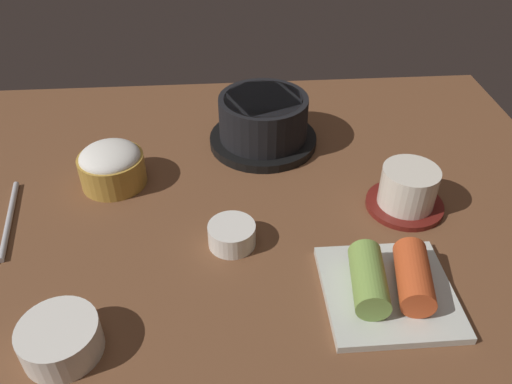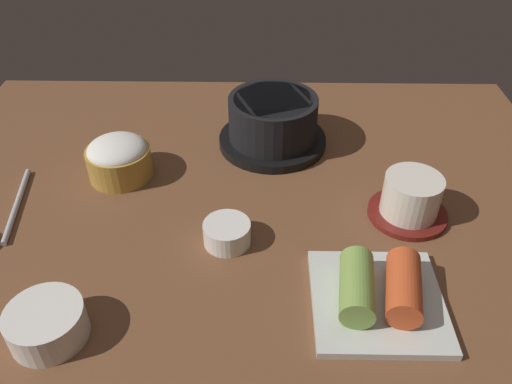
% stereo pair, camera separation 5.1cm
% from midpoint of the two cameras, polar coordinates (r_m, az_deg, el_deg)
% --- Properties ---
extents(dining_table, '(1.00, 0.76, 0.02)m').
position_cam_midpoint_polar(dining_table, '(0.75, -3.60, -1.59)').
color(dining_table, brown).
rests_on(dining_table, ground).
extents(stone_pot, '(0.18, 0.18, 0.08)m').
position_cam_midpoint_polar(stone_pot, '(0.84, -0.94, 7.79)').
color(stone_pot, black).
rests_on(stone_pot, dining_table).
extents(rice_bowl, '(0.10, 0.10, 0.06)m').
position_cam_midpoint_polar(rice_bowl, '(0.79, -17.59, 2.83)').
color(rice_bowl, '#B78C38').
rests_on(rice_bowl, dining_table).
extents(tea_cup_with_saucer, '(0.11, 0.11, 0.06)m').
position_cam_midpoint_polar(tea_cup_with_saucer, '(0.73, 14.65, 0.18)').
color(tea_cup_with_saucer, maroon).
rests_on(tea_cup_with_saucer, dining_table).
extents(banchan_cup_center, '(0.06, 0.06, 0.03)m').
position_cam_midpoint_polar(banchan_cup_center, '(0.66, -4.92, -4.76)').
color(banchan_cup_center, white).
rests_on(banchan_cup_center, dining_table).
extents(kimchi_plate, '(0.15, 0.15, 0.05)m').
position_cam_midpoint_polar(kimchi_plate, '(0.61, 12.35, -10.06)').
color(kimchi_plate, silver).
rests_on(kimchi_plate, dining_table).
extents(side_bowl_near, '(0.08, 0.08, 0.04)m').
position_cam_midpoint_polar(side_bowl_near, '(0.60, -23.38, -14.84)').
color(side_bowl_near, white).
rests_on(side_bowl_near, dining_table).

